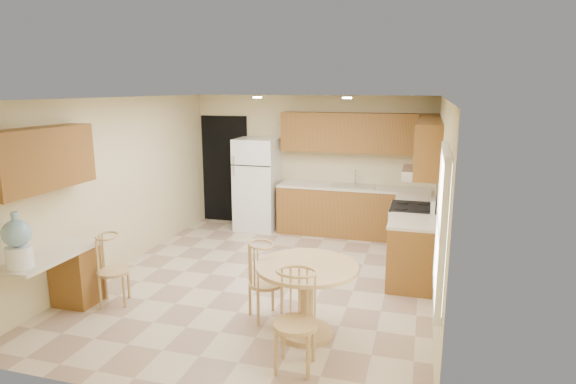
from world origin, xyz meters
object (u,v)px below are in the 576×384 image
(stove, at_px, (411,235))
(water_crock, at_px, (18,243))
(refrigerator, at_px, (257,184))
(chair_desk, at_px, (108,265))
(dining_table, at_px, (307,290))
(chair_table_b, at_px, (293,316))
(chair_table_a, at_px, (263,276))

(stove, xyz_separation_m, water_crock, (-3.92, -3.30, 0.57))
(refrigerator, distance_m, chair_desk, 3.75)
(refrigerator, height_order, stove, refrigerator)
(dining_table, relative_size, chair_table_b, 1.13)
(stove, xyz_separation_m, chair_desk, (-3.47, -2.46, 0.07))
(stove, bearing_deg, dining_table, -111.90)
(stove, distance_m, dining_table, 2.68)
(chair_table_b, distance_m, water_crock, 3.01)
(refrigerator, relative_size, chair_table_a, 1.89)
(chair_desk, bearing_deg, chair_table_b, 49.77)
(chair_table_b, height_order, water_crock, water_crock)
(refrigerator, xyz_separation_m, water_crock, (-1.05, -4.52, 0.18))
(refrigerator, bearing_deg, chair_table_b, -66.58)
(dining_table, bearing_deg, chair_table_a, 163.48)
(chair_desk, bearing_deg, chair_table_a, 70.79)
(refrigerator, xyz_separation_m, stove, (2.88, -1.22, -0.39))
(refrigerator, bearing_deg, stove, -22.99)
(stove, distance_m, chair_desk, 4.26)
(chair_table_b, xyz_separation_m, water_crock, (-2.98, -0.07, 0.46))
(chair_table_a, distance_m, chair_table_b, 1.09)
(stove, relative_size, water_crock, 1.81)
(chair_table_a, bearing_deg, stove, 107.05)
(chair_table_b, bearing_deg, chair_table_a, -59.87)
(stove, distance_m, chair_table_a, 2.79)
(refrigerator, height_order, chair_table_a, refrigerator)
(refrigerator, height_order, chair_desk, refrigerator)
(stove, bearing_deg, chair_desk, -144.66)
(dining_table, relative_size, water_crock, 1.80)
(chair_desk, bearing_deg, dining_table, 66.09)
(stove, bearing_deg, water_crock, -139.94)
(dining_table, bearing_deg, refrigerator, 116.85)
(stove, xyz_separation_m, chair_table_a, (-1.55, -2.32, 0.09))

